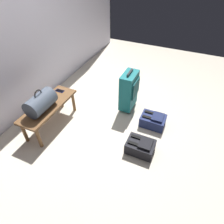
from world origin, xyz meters
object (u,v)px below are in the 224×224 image
Objects in this scene: bench at (49,108)px; backpack_dark at (141,146)px; duffel_bag_slate at (41,102)px; cell_phone at (60,91)px; suitcase_upright_teal at (129,90)px; backpack_navy at (153,120)px.

bench is 1.47m from backpack_dark.
duffel_bag_slate is 1.52m from backpack_dark.
duffel_bag_slate is 3.06× the size of cell_phone.
duffel_bag_slate reaches higher than cell_phone.
duffel_bag_slate is 0.61× the size of suitcase_upright_teal.
backpack_navy is (0.76, -1.47, -0.44)m from duffel_bag_slate.
backpack_dark is at bearing -101.46° from cell_phone.
duffel_bag_slate reaches higher than suitcase_upright_teal.
bench is 0.38m from cell_phone.
backpack_navy is at bearing -115.15° from suitcase_upright_teal.
bench is 1.31m from suitcase_upright_teal.
suitcase_upright_teal is at bearing 64.85° from backpack_navy.
backpack_navy is at bearing -2.08° from backpack_dark.
backpack_dark is (-0.58, 0.02, 0.00)m from backpack_navy.
suitcase_upright_teal is at bearing -43.59° from duffel_bag_slate.
cell_phone is 0.20× the size of suitcase_upright_teal.
suitcase_upright_teal is at bearing -47.11° from bench.
suitcase_upright_teal is (1.00, -0.96, -0.16)m from duffel_bag_slate.
backpack_dark is at bearing 177.92° from backpack_navy.
cell_phone is at bearing 78.54° from backpack_dark.
suitcase_upright_teal reaches higher than backpack_navy.
suitcase_upright_teal is 1.89× the size of backpack_navy.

